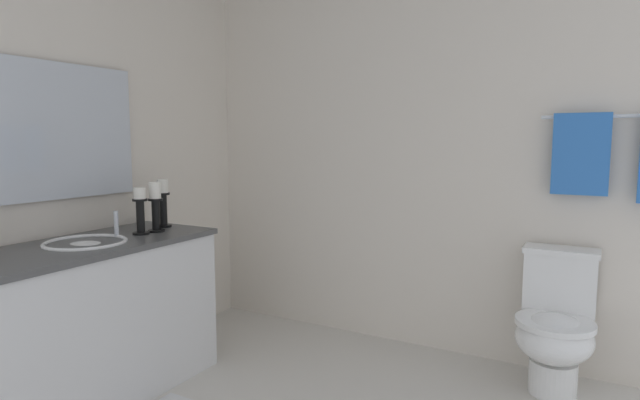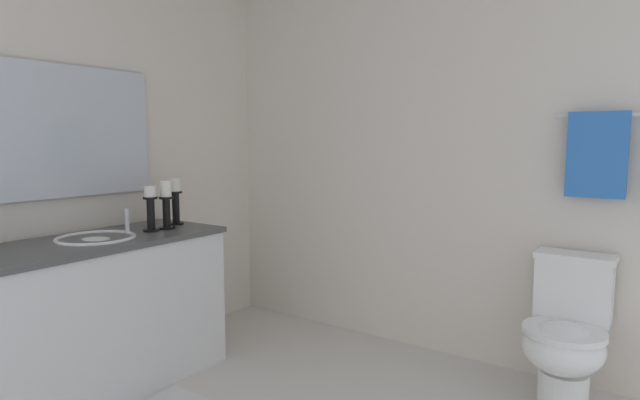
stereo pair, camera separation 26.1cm
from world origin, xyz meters
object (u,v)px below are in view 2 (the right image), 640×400
Objects in this scene: candle_holder_short at (166,203)px; toilet at (566,334)px; vanity_cabinet at (100,314)px; towel_near_vanity at (597,155)px; sink_basin at (96,246)px; mirror at (61,131)px; candle_holder_mid at (151,208)px; candle_holder_tall at (176,200)px.

candle_holder_short reaches higher than toilet.
towel_near_vanity is at bearing 34.11° from vanity_cabinet.
sink_basin is at bearing -98.48° from candle_holder_short.
candle_holder_short is at bearing -157.54° from toilet.
candle_holder_mid is (0.33, 0.31, -0.43)m from mirror.
towel_near_vanity is (2.16, 0.90, 0.29)m from candle_holder_tall.
toilet is 0.92m from towel_near_vanity.
sink_basin is at bearing -99.15° from candle_holder_mid.
toilet is (2.02, 0.93, -0.59)m from candle_holder_mid.
sink_basin is at bearing 0.20° from mirror.
towel_near_vanity reaches higher than candle_holder_tall.
towel_near_vanity is at bearing 72.98° from toilet.
towel_near_vanity is (2.13, 1.44, 0.85)m from vanity_cabinet.
sink_basin is 0.36m from candle_holder_mid.
candle_holder_short is (0.34, 0.41, -0.41)m from mirror.
sink_basin is at bearing -87.64° from candle_holder_tall.
candle_holder_short reaches higher than sink_basin.
toilet is at bearing 30.92° from vanity_cabinet.
towel_near_vanity is (2.13, 1.44, 0.48)m from sink_basin.
mirror is 2.81m from towel_near_vanity.
vanity_cabinet is at bearing -145.89° from towel_near_vanity.
toilet is at bearing 22.46° from candle_holder_short.
candle_holder_mid is at bearing 80.88° from vanity_cabinet.
vanity_cabinet is 0.37m from sink_basin.
candle_holder_tall is (-0.02, 0.55, 0.56)m from vanity_cabinet.
mirror is 0.62m from candle_holder_mid.
towel_near_vanity is at bearing 26.54° from candle_holder_short.
candle_holder_mid is (0.05, 0.31, 0.17)m from sink_basin.
mirror reaches higher than candle_holder_short.
sink_basin is at bearing -145.91° from towel_near_vanity.
vanity_cabinet is 0.63m from candle_holder_mid.
vanity_cabinet is 1.78× the size of toilet.
candle_holder_mid reaches higher than vanity_cabinet.
mirror is 2.84m from toilet.
towel_near_vanity is at bearing 22.62° from candle_holder_tall.
mirror reaches higher than vanity_cabinet.
sink_basin is 0.58m from candle_holder_tall.
toilet is at bearing 24.73° from candle_holder_mid.
mirror is at bearing 179.99° from vanity_cabinet.
mirror is (-0.28, -0.00, 0.60)m from sink_basin.
mirror is 0.73m from candle_holder_tall.
candle_holder_short is at bearing 81.52° from sink_basin.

